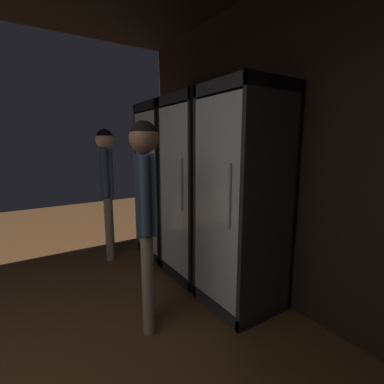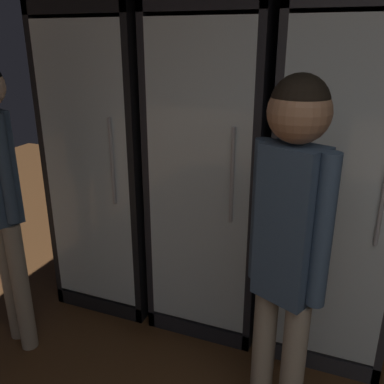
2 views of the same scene
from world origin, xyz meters
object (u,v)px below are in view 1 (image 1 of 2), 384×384
(cooler_far_left, at_px, (170,182))
(cooler_center, at_px, (246,202))
(shopper_far, at_px, (107,177))
(cooler_left, at_px, (201,190))
(shopper_near, at_px, (146,201))

(cooler_far_left, xyz_separation_m, cooler_center, (1.40, 0.00, -0.01))
(cooler_center, relative_size, shopper_far, 1.19)
(cooler_left, bearing_deg, shopper_near, -57.59)
(cooler_far_left, distance_m, cooler_center, 1.40)
(cooler_far_left, distance_m, shopper_far, 0.79)
(shopper_far, bearing_deg, cooler_far_left, 70.67)
(cooler_far_left, bearing_deg, cooler_center, 0.08)
(cooler_center, distance_m, shopper_near, 0.91)
(shopper_near, distance_m, shopper_far, 1.53)
(cooler_center, distance_m, shopper_far, 1.82)
(cooler_left, distance_m, shopper_far, 1.22)
(cooler_far_left, xyz_separation_m, cooler_left, (0.70, -0.00, -0.01))
(cooler_far_left, bearing_deg, cooler_left, -0.00)
(cooler_far_left, xyz_separation_m, shopper_far, (-0.26, -0.74, 0.09))
(cooler_far_left, relative_size, shopper_near, 1.20)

